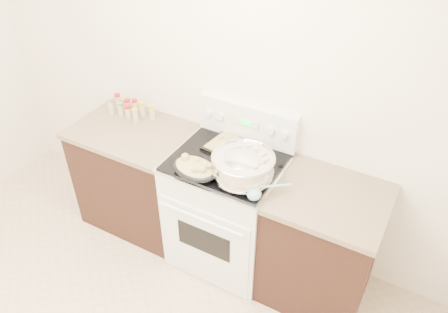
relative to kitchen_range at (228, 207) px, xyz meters
The scene contains 9 objects.
counter_left 0.83m from the kitchen_range, behind, with size 0.93×0.67×0.92m.
counter_right 0.73m from the kitchen_range, ahead, with size 0.73×0.67×0.92m.
kitchen_range is the anchor object (origin of this frame).
mixing_bowl 0.60m from the kitchen_range, 37.64° to the right, with size 0.53×0.53×0.24m.
roasting_pan 0.57m from the kitchen_range, 113.83° to the right, with size 0.37×0.29×0.12m.
baking_sheet 0.48m from the kitchen_range, 92.33° to the left, with size 0.43×0.33×0.06m.
wooden_spoon 0.47m from the kitchen_range, 61.66° to the right, with size 0.19×0.22×0.04m.
blue_ladle 0.65m from the kitchen_range, 38.05° to the right, with size 0.22×0.24×0.11m.
spice_jars 1.11m from the kitchen_range, behind, with size 0.40×0.15×0.13m.
Camera 1 is at (1.49, -0.68, 2.74)m, focal length 35.00 mm.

